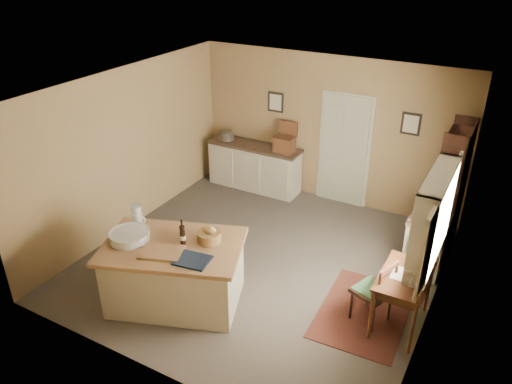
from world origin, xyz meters
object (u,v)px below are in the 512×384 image
right_cabinet (428,238)px  writing_desk (404,281)px  desk_chair (372,291)px  shelving_unit (453,190)px  work_island (174,271)px  sideboard (255,165)px

right_cabinet → writing_desk: bearing=-90.0°
desk_chair → shelving_unit: (0.51, 2.24, 0.57)m
desk_chair → right_cabinet: right_cabinet is taller
work_island → sideboard: bearing=81.7°
work_island → writing_desk: (2.79, 1.01, 0.19)m
desk_chair → right_cabinet: bearing=97.1°
right_cabinet → shelving_unit: shelving_unit is taller
writing_desk → shelving_unit: bearing=85.9°
writing_desk → right_cabinet: right_cabinet is taller
writing_desk → shelving_unit: 2.17m
desk_chair → right_cabinet: size_ratio=0.93×
work_island → right_cabinet: size_ratio=2.12×
work_island → shelving_unit: (2.94, 3.15, 0.55)m
sideboard → right_cabinet: (3.54, -1.03, -0.02)m
sideboard → right_cabinet: bearing=-16.2°
writing_desk → right_cabinet: bearing=90.0°
work_island → shelving_unit: shelving_unit is taller
work_island → desk_chair: 2.60m
work_island → sideboard: 3.65m
writing_desk → right_cabinet: 1.55m
sideboard → writing_desk: 4.37m
shelving_unit → right_cabinet: bearing=-104.2°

